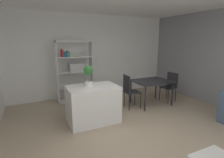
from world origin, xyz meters
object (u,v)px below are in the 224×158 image
dining_table (151,83)px  dining_chair_island_side (129,89)px  potted_plant_on_island (88,73)px  open_bookshelf (74,69)px  dining_chair_window_side (170,84)px  kitchen_island (93,104)px

dining_table → dining_chair_island_side: bearing=179.2°
potted_plant_on_island → open_bookshelf: size_ratio=0.25×
potted_plant_on_island → dining_chair_island_side: 1.45m
open_bookshelf → dining_chair_window_side: open_bookshelf is taller
kitchen_island → potted_plant_on_island: size_ratio=2.46×
open_bookshelf → dining_table: bearing=-34.3°
kitchen_island → dining_chair_island_side: (1.25, 0.37, 0.14)m
dining_chair_island_side → dining_chair_window_side: dining_chair_island_side is taller
open_bookshelf → dining_chair_island_side: bearing=-47.7°
kitchen_island → potted_plant_on_island: bearing=110.8°
open_bookshelf → dining_chair_island_side: size_ratio=1.96×
kitchen_island → open_bookshelf: size_ratio=0.61×
kitchen_island → open_bookshelf: (-0.01, 1.74, 0.62)m
open_bookshelf → potted_plant_on_island: bearing=-91.6°
dining_table → dining_chair_window_side: bearing=0.8°
potted_plant_on_island → kitchen_island: bearing=-69.2°
potted_plant_on_island → dining_table: bearing=6.2°
dining_chair_island_side → potted_plant_on_island: bearing=106.3°
kitchen_island → dining_chair_island_side: 1.31m
dining_table → dining_chair_window_side: dining_chair_window_side is taller
open_bookshelf → dining_table: 2.49m
potted_plant_on_island → dining_table: (2.08, 0.23, -0.51)m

